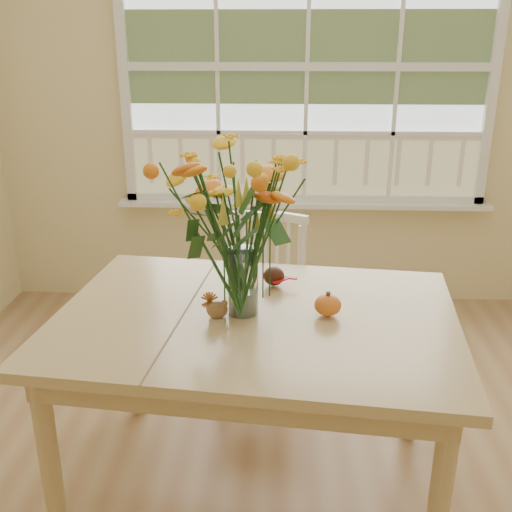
{
  "coord_description": "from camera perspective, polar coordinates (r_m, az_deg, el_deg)",
  "views": [
    {
      "loc": [
        -0.15,
        -1.61,
        1.74
      ],
      "look_at": [
        -0.24,
        0.38,
        1.0
      ],
      "focal_mm": 42.0,
      "sensor_mm": 36.0,
      "label": 1
    }
  ],
  "objects": [
    {
      "name": "window",
      "position": [
        3.83,
        4.89,
        17.26
      ],
      "size": [
        2.42,
        0.12,
        1.74
      ],
      "color": "silver",
      "rests_on": "wall_back"
    },
    {
      "name": "windsor_chair",
      "position": [
        3.0,
        0.63,
        -3.92
      ],
      "size": [
        0.47,
        0.45,
        0.9
      ],
      "rotation": [
        0.0,
        0.0,
        -0.14
      ],
      "color": "white",
      "rests_on": "floor"
    },
    {
      "name": "dining_table",
      "position": [
        2.24,
        -0.02,
        -7.69
      ],
      "size": [
        1.56,
        1.2,
        0.78
      ],
      "rotation": [
        0.0,
        0.0,
        -0.11
      ],
      "color": "tan",
      "rests_on": "floor"
    },
    {
      "name": "dark_gourd",
      "position": [
        2.42,
        1.72,
        -2.01
      ],
      "size": [
        0.13,
        0.09,
        0.08
      ],
      "color": "#38160F",
      "rests_on": "dining_table"
    },
    {
      "name": "flower_vase",
      "position": [
        2.07,
        -1.3,
        3.82
      ],
      "size": [
        0.52,
        0.52,
        0.61
      ],
      "color": "white",
      "rests_on": "dining_table"
    },
    {
      "name": "turkey_figurine",
      "position": [
        2.14,
        -3.71,
        -5.14
      ],
      "size": [
        0.08,
        0.06,
        0.1
      ],
      "rotation": [
        0.0,
        0.0,
        0.06
      ],
      "color": "#CCB78C",
      "rests_on": "dining_table"
    },
    {
      "name": "wall_back",
      "position": [
        3.88,
        4.78,
        14.62
      ],
      "size": [
        4.0,
        0.02,
        2.7
      ],
      "primitive_type": "cube",
      "color": "beige",
      "rests_on": "floor"
    },
    {
      "name": "pumpkin",
      "position": [
        2.18,
        6.85,
        -4.77
      ],
      "size": [
        0.1,
        0.1,
        0.08
      ],
      "primitive_type": "ellipsoid",
      "color": "orange",
      "rests_on": "dining_table"
    }
  ]
}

